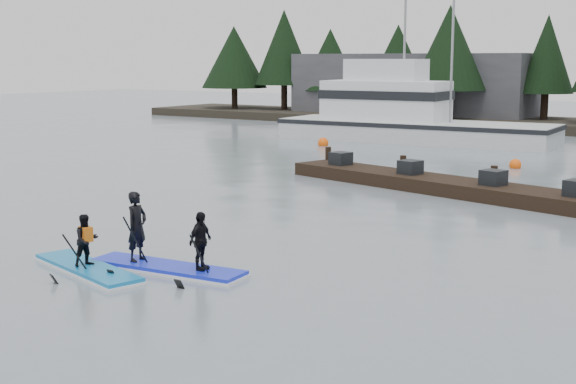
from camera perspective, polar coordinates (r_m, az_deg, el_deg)
The scene contains 8 objects.
ground at distance 16.97m, azimuth -11.37°, elevation -6.44°, with size 160.00×160.00×0.00m, color slate.
waterfront_building at distance 61.15m, azimuth 8.92°, elevation 7.35°, with size 18.00×6.00×5.00m, color #4C4C51.
fishing_boat_large at distance 46.17m, azimuth 8.49°, elevation 4.45°, with size 15.69×5.10×8.99m.
floating_dock at distance 28.21m, azimuth 11.81°, elevation 0.36°, with size 14.26×1.90×0.48m, color black.
buoy_b at distance 35.53m, azimuth 15.85°, elevation 1.65°, with size 0.51×0.51×0.51m, color #FF5A0C.
buoy_a at distance 43.12m, azimuth 2.51°, elevation 3.31°, with size 0.57×0.57×0.57m, color #FF5A0C.
paddleboard_solo at distance 18.08m, azimuth -14.12°, elevation -4.43°, with size 3.56×1.72×1.76m.
paddleboard_duo at distance 17.75m, azimuth -8.66°, elevation -3.88°, with size 3.75×1.35×2.14m.
Camera 1 is at (11.63, -11.47, 4.58)m, focal length 50.00 mm.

